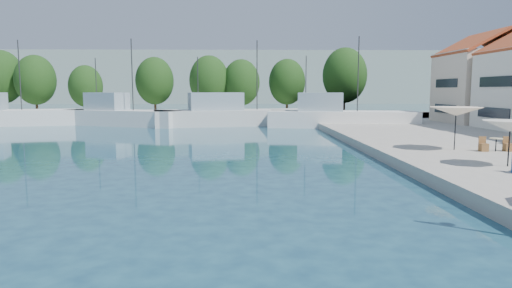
{
  "coord_description": "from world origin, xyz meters",
  "views": [
    {
      "loc": [
        -1.76,
        2.6,
        4.05
      ],
      "look_at": [
        -1.2,
        26.0,
        1.29
      ],
      "focal_mm": 32.0,
      "sensor_mm": 36.0,
      "label": 1
    }
  ],
  "objects_px": {
    "umbrella_cream": "(456,111)",
    "trawler_01": "(1,116)",
    "trawler_02": "(120,116)",
    "trawler_03": "(236,116)",
    "umbrella_white": "(510,126)",
    "trawler_04": "(338,118)"
  },
  "relations": [
    {
      "from": "umbrella_cream",
      "to": "trawler_01",
      "type": "bearing_deg",
      "value": 146.06
    },
    {
      "from": "trawler_02",
      "to": "trawler_03",
      "type": "relative_size",
      "value": 0.73
    },
    {
      "from": "trawler_03",
      "to": "umbrella_white",
      "type": "xyz_separation_m",
      "value": [
        13.02,
        -32.92,
        1.38
      ]
    },
    {
      "from": "trawler_04",
      "to": "trawler_01",
      "type": "bearing_deg",
      "value": -176.21
    },
    {
      "from": "trawler_01",
      "to": "trawler_03",
      "type": "xyz_separation_m",
      "value": [
        27.17,
        -0.06,
        -0.0
      ]
    },
    {
      "from": "trawler_01",
      "to": "umbrella_cream",
      "type": "height_order",
      "value": "trawler_01"
    },
    {
      "from": "trawler_03",
      "to": "umbrella_white",
      "type": "height_order",
      "value": "trawler_03"
    },
    {
      "from": "trawler_03",
      "to": "trawler_04",
      "type": "xyz_separation_m",
      "value": [
        11.23,
        -3.55,
        0.0
      ]
    },
    {
      "from": "trawler_02",
      "to": "umbrella_white",
      "type": "distance_m",
      "value": 42.0
    },
    {
      "from": "trawler_04",
      "to": "umbrella_cream",
      "type": "relative_size",
      "value": 5.37
    },
    {
      "from": "trawler_02",
      "to": "umbrella_cream",
      "type": "height_order",
      "value": "trawler_02"
    },
    {
      "from": "umbrella_cream",
      "to": "trawler_03",
      "type": "bearing_deg",
      "value": 115.98
    },
    {
      "from": "trawler_04",
      "to": "umbrella_white",
      "type": "height_order",
      "value": "trawler_04"
    },
    {
      "from": "umbrella_white",
      "to": "trawler_04",
      "type": "bearing_deg",
      "value": 93.49
    },
    {
      "from": "trawler_04",
      "to": "umbrella_cream",
      "type": "bearing_deg",
      "value": -76.02
    },
    {
      "from": "trawler_03",
      "to": "umbrella_white",
      "type": "relative_size",
      "value": 8.29
    },
    {
      "from": "trawler_03",
      "to": "trawler_01",
      "type": "bearing_deg",
      "value": 167.05
    },
    {
      "from": "trawler_01",
      "to": "trawler_02",
      "type": "relative_size",
      "value": 1.23
    },
    {
      "from": "trawler_04",
      "to": "trawler_03",
      "type": "bearing_deg",
      "value": 171.6
    },
    {
      "from": "trawler_02",
      "to": "umbrella_cream",
      "type": "bearing_deg",
      "value": -22.92
    },
    {
      "from": "trawler_01",
      "to": "trawler_02",
      "type": "bearing_deg",
      "value": -15.53
    },
    {
      "from": "trawler_04",
      "to": "umbrella_white",
      "type": "xyz_separation_m",
      "value": [
        1.79,
        -29.36,
        1.38
      ]
    }
  ]
}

